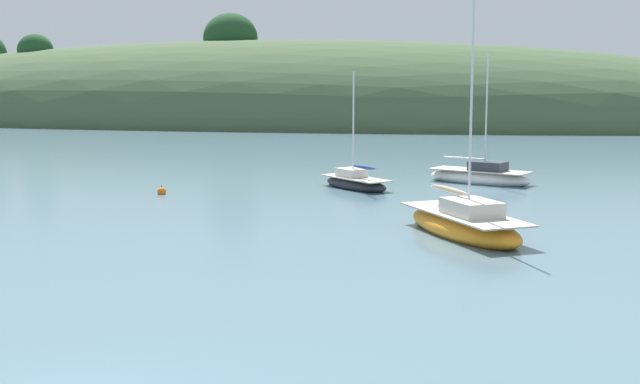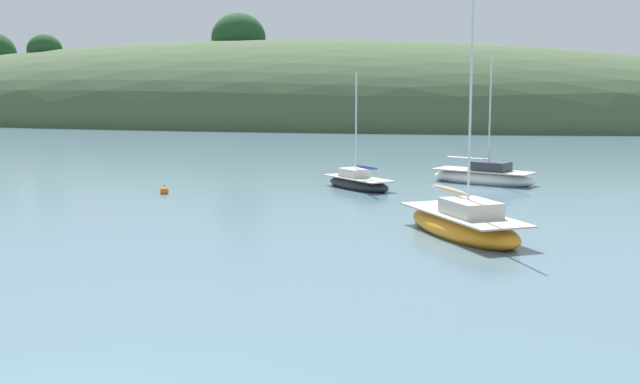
{
  "view_description": "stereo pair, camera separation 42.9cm",
  "coord_description": "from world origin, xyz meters",
  "px_view_note": "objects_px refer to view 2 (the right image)",
  "views": [
    {
      "loc": [
        6.92,
        -10.17,
        5.53
      ],
      "look_at": [
        0.0,
        20.0,
        1.2
      ],
      "focal_mm": 44.27,
      "sensor_mm": 36.0,
      "label": 1
    },
    {
      "loc": [
        7.34,
        -10.07,
        5.53
      ],
      "look_at": [
        0.0,
        20.0,
        1.2
      ],
      "focal_mm": 44.27,
      "sensor_mm": 36.0,
      "label": 2
    }
  ],
  "objects_px": {
    "sailboat_grey_yawl": "(463,224)",
    "mooring_buoy_outer": "(164,191)",
    "sailboat_cream_ketch": "(358,182)",
    "sailboat_blue_center": "(484,177)"
  },
  "relations": [
    {
      "from": "sailboat_cream_ketch",
      "to": "mooring_buoy_outer",
      "type": "height_order",
      "value": "sailboat_cream_ketch"
    },
    {
      "from": "mooring_buoy_outer",
      "to": "sailboat_cream_ketch",
      "type": "bearing_deg",
      "value": 25.13
    },
    {
      "from": "mooring_buoy_outer",
      "to": "sailboat_blue_center",
      "type": "bearing_deg",
      "value": 27.5
    },
    {
      "from": "sailboat_cream_ketch",
      "to": "sailboat_blue_center",
      "type": "relative_size",
      "value": 0.85
    },
    {
      "from": "sailboat_cream_ketch",
      "to": "sailboat_blue_center",
      "type": "bearing_deg",
      "value": 30.71
    },
    {
      "from": "sailboat_cream_ketch",
      "to": "mooring_buoy_outer",
      "type": "distance_m",
      "value": 9.96
    },
    {
      "from": "sailboat_grey_yawl",
      "to": "mooring_buoy_outer",
      "type": "xyz_separation_m",
      "value": [
        -15.16,
        7.41,
        -0.29
      ]
    },
    {
      "from": "sailboat_cream_ketch",
      "to": "sailboat_grey_yawl",
      "type": "bearing_deg",
      "value": -62.16
    },
    {
      "from": "sailboat_grey_yawl",
      "to": "mooring_buoy_outer",
      "type": "distance_m",
      "value": 16.88
    },
    {
      "from": "sailboat_blue_center",
      "to": "sailboat_cream_ketch",
      "type": "bearing_deg",
      "value": -149.29
    }
  ]
}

